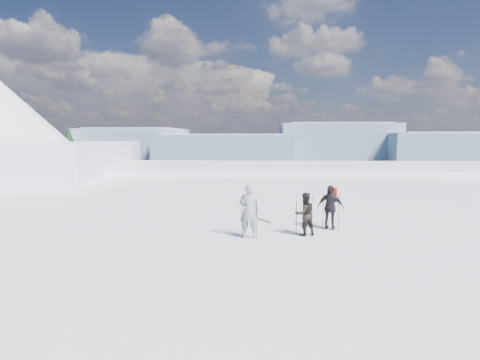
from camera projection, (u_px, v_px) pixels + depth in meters
The scene contains 9 objects.
lake_basin at pixel (266, 227), 41.62m from camera, with size 820.00×820.00×71.62m.
far_mountain_range at pixel (282, 148), 462.20m from camera, with size 770.00×110.00×53.00m.
near_ridge at pixel (29, 200), 41.83m from camera, with size 31.37×35.68×25.62m.
skier_grey at pixel (249, 211), 12.50m from camera, with size 0.67×0.44×1.84m, color gray.
skier_dark at pixel (305, 214), 12.82m from camera, with size 0.73×0.56×1.49m, color black.
skier_pack at pixel (331, 207), 13.67m from camera, with size 0.96×0.40×1.64m, color black.
backpack at pixel (333, 177), 13.78m from camera, with size 0.35×0.20×0.52m, color red.
ski_poles at pixel (296, 216), 12.96m from camera, with size 3.50×1.39×1.37m.
skis_loose at pixel (257, 219), 15.51m from camera, with size 1.00×1.70×0.03m.
Camera 1 is at (-1.05, -10.89, 3.31)m, focal length 28.00 mm.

